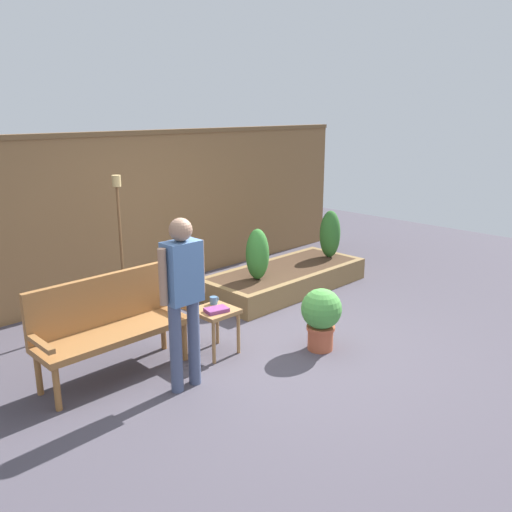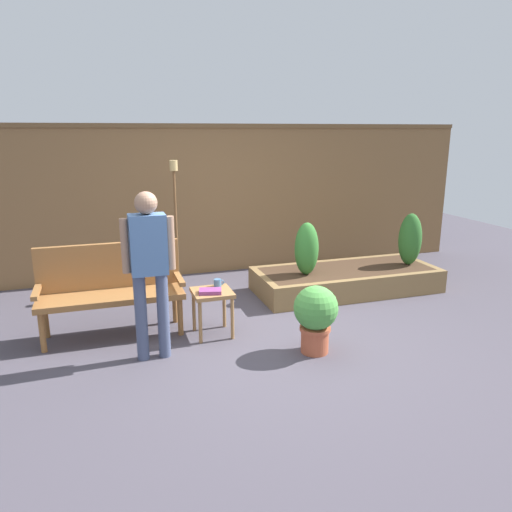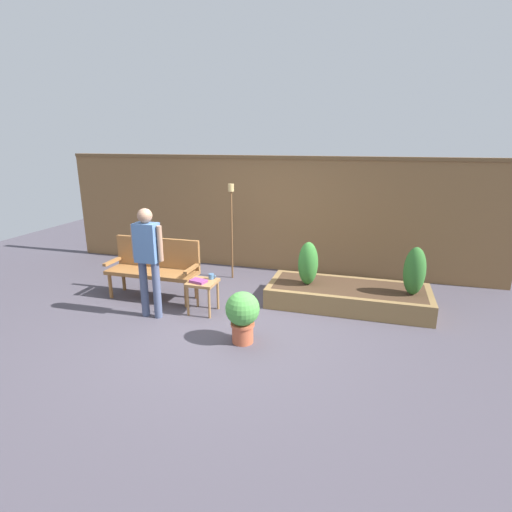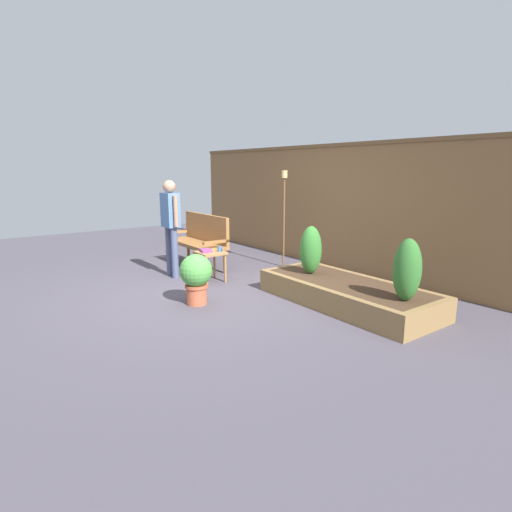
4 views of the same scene
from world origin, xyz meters
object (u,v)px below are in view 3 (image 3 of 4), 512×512
at_px(book_on_table, 198,281).
at_px(potted_boxwood, 243,313).
at_px(side_table, 203,287).
at_px(tiki_torch, 231,215).
at_px(shrub_near_bench, 308,263).
at_px(shrub_far_corner, 415,271).
at_px(person_by_bench, 148,254).
at_px(cup_on_table, 211,276).
at_px(garden_bench, 155,264).

relative_size(book_on_table, potted_boxwood, 0.34).
relative_size(side_table, tiki_torch, 0.28).
height_order(shrub_near_bench, shrub_far_corner, shrub_far_corner).
bearing_deg(person_by_bench, potted_boxwood, -13.64).
xyz_separation_m(potted_boxwood, shrub_far_corner, (2.07, 1.49, 0.26)).
xyz_separation_m(potted_boxwood, tiki_torch, (-0.94, 2.27, 0.78)).
bearing_deg(book_on_table, side_table, 75.57).
bearing_deg(cup_on_table, book_on_table, -123.51).
bearing_deg(book_on_table, potted_boxwood, -22.71).
height_order(potted_boxwood, shrub_near_bench, shrub_near_bench).
xyz_separation_m(side_table, tiki_torch, (-0.10, 1.57, 0.77)).
distance_m(cup_on_table, shrub_far_corner, 2.90).
relative_size(side_table, book_on_table, 2.15).
xyz_separation_m(garden_bench, person_by_bench, (0.34, -0.72, 0.39)).
distance_m(cup_on_table, book_on_table, 0.22).
bearing_deg(side_table, book_on_table, -118.04).
height_order(cup_on_table, book_on_table, cup_on_table).
height_order(shrub_near_bench, person_by_bench, person_by_bench).
relative_size(shrub_far_corner, person_by_bench, 0.45).
height_order(side_table, shrub_far_corner, shrub_far_corner).
bearing_deg(tiki_torch, garden_bench, -126.35).
bearing_deg(shrub_far_corner, tiki_torch, 165.54).
xyz_separation_m(potted_boxwood, shrub_near_bench, (0.56, 1.49, 0.25)).
height_order(shrub_far_corner, person_by_bench, person_by_bench).
relative_size(cup_on_table, potted_boxwood, 0.17).
height_order(side_table, book_on_table, book_on_table).
bearing_deg(person_by_bench, shrub_near_bench, 29.06).
xyz_separation_m(shrub_near_bench, shrub_far_corner, (1.51, 0.00, 0.02)).
height_order(garden_bench, side_table, garden_bench).
xyz_separation_m(tiki_torch, person_by_bench, (-0.54, -1.91, -0.23)).
distance_m(shrub_far_corner, tiki_torch, 3.15).
height_order(shrub_far_corner, tiki_torch, tiki_torch).
height_order(book_on_table, shrub_near_bench, shrub_near_bench).
xyz_separation_m(shrub_far_corner, person_by_bench, (-3.55, -1.13, 0.28)).
bearing_deg(tiki_torch, shrub_far_corner, -14.46).
bearing_deg(potted_boxwood, shrub_near_bench, 69.46).
xyz_separation_m(shrub_near_bench, tiki_torch, (-1.50, 0.78, 0.54)).
bearing_deg(book_on_table, shrub_near_bench, 44.48).
distance_m(tiki_torch, person_by_bench, 2.00).
height_order(garden_bench, book_on_table, garden_bench).
height_order(garden_bench, potted_boxwood, garden_bench).
bearing_deg(side_table, garden_bench, 158.97).
bearing_deg(potted_boxwood, garden_bench, 149.31).
bearing_deg(side_table, shrub_near_bench, 29.56).
relative_size(garden_bench, person_by_bench, 0.92).
relative_size(side_table, person_by_bench, 0.31).
bearing_deg(shrub_far_corner, book_on_table, -163.82).
bearing_deg(cup_on_table, shrub_far_corner, 13.32).
distance_m(book_on_table, shrub_far_corner, 3.06).
bearing_deg(potted_boxwood, shrub_far_corner, 35.77).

